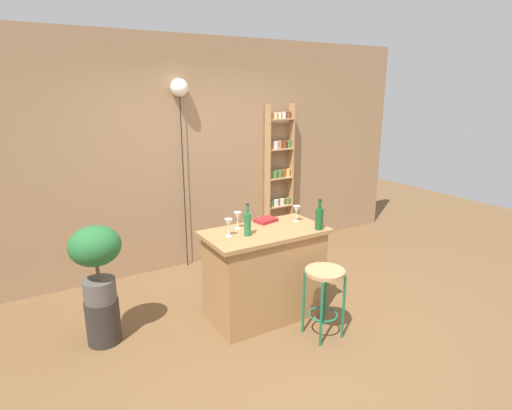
% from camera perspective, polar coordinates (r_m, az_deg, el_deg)
% --- Properties ---
extents(ground, '(12.00, 12.00, 0.00)m').
position_cam_1_polar(ground, '(4.13, 3.45, -16.47)').
color(ground, brown).
extents(back_wall, '(6.40, 0.10, 2.80)m').
position_cam_1_polar(back_wall, '(5.28, -8.33, 6.82)').
color(back_wall, '#997551').
rests_on(back_wall, ground).
extents(kitchen_counter, '(1.17, 0.63, 0.89)m').
position_cam_1_polar(kitchen_counter, '(4.13, 1.19, -9.29)').
color(kitchen_counter, '#9E7042').
rests_on(kitchen_counter, ground).
extents(bar_stool, '(0.35, 0.35, 0.65)m').
position_cam_1_polar(bar_stool, '(3.85, 9.28, -10.90)').
color(bar_stool, '#196642').
rests_on(bar_stool, ground).
extents(spice_shelf, '(0.40, 0.13, 2.00)m').
position_cam_1_polar(spice_shelf, '(5.78, 3.19, 4.20)').
color(spice_shelf, tan).
rests_on(spice_shelf, ground).
extents(plant_stool, '(0.29, 0.29, 0.41)m').
position_cam_1_polar(plant_stool, '(4.08, -20.12, -14.60)').
color(plant_stool, '#2D2823').
rests_on(plant_stool, ground).
extents(potted_plant, '(0.43, 0.39, 0.68)m').
position_cam_1_polar(potted_plant, '(3.81, -21.00, -6.39)').
color(potted_plant, '#514C47').
rests_on(potted_plant, plant_stool).
extents(bottle_spirits_clear, '(0.06, 0.06, 0.30)m').
position_cam_1_polar(bottle_spirits_clear, '(3.80, -1.16, -2.55)').
color(bottle_spirits_clear, '#236638').
rests_on(bottle_spirits_clear, kitchen_counter).
extents(bottle_olive_oil, '(0.08, 0.08, 0.30)m').
position_cam_1_polar(bottle_olive_oil, '(4.01, 8.61, -1.77)').
color(bottle_olive_oil, '#194C23').
rests_on(bottle_olive_oil, kitchen_counter).
extents(wine_glass_left, '(0.07, 0.07, 0.16)m').
position_cam_1_polar(wine_glass_left, '(4.21, 5.56, -0.73)').
color(wine_glass_left, silver).
rests_on(wine_glass_left, kitchen_counter).
extents(wine_glass_center, '(0.07, 0.07, 0.16)m').
position_cam_1_polar(wine_glass_center, '(3.78, -3.76, -2.59)').
color(wine_glass_center, silver).
rests_on(wine_glass_center, kitchen_counter).
extents(wine_glass_right, '(0.07, 0.07, 0.16)m').
position_cam_1_polar(wine_glass_right, '(3.99, -2.52, -1.61)').
color(wine_glass_right, silver).
rests_on(wine_glass_right, kitchen_counter).
extents(cookbook, '(0.24, 0.19, 0.03)m').
position_cam_1_polar(cookbook, '(4.21, 1.35, -2.08)').
color(cookbook, maroon).
rests_on(cookbook, kitchen_counter).
extents(pendant_globe_light, '(0.21, 0.21, 2.31)m').
position_cam_1_polar(pendant_globe_light, '(5.05, -10.40, 15.05)').
color(pendant_globe_light, black).
rests_on(pendant_globe_light, ground).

